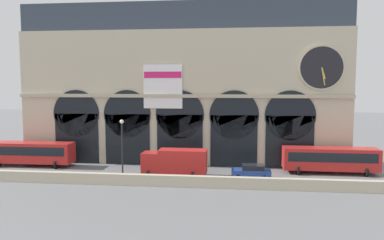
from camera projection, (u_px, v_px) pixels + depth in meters
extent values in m
plane|color=slate|center=(174.00, 175.00, 44.48)|extent=(200.00, 200.00, 0.00)
cube|color=beige|center=(166.00, 181.00, 39.46)|extent=(90.00, 0.70, 1.19)
cube|color=beige|center=(183.00, 97.00, 51.16)|extent=(43.30, 5.28, 17.62)
cube|color=#333D4C|center=(183.00, 18.00, 50.41)|extent=(43.30, 4.68, 3.66)
cube|color=black|center=(77.00, 138.00, 50.63)|extent=(5.97, 0.20, 6.71)
cylinder|color=black|center=(76.00, 114.00, 50.29)|extent=(6.29, 0.20, 6.29)
cube|color=black|center=(128.00, 139.00, 49.83)|extent=(5.97, 0.20, 6.71)
cylinder|color=black|center=(127.00, 114.00, 49.50)|extent=(6.29, 0.20, 6.29)
cube|color=black|center=(180.00, 140.00, 49.04)|extent=(5.97, 0.20, 6.71)
cylinder|color=black|center=(180.00, 115.00, 48.71)|extent=(6.29, 0.20, 6.29)
cube|color=black|center=(234.00, 141.00, 48.25)|extent=(5.97, 0.20, 6.71)
cylinder|color=black|center=(234.00, 115.00, 47.92)|extent=(6.29, 0.20, 6.29)
cube|color=black|center=(289.00, 142.00, 47.46)|extent=(5.97, 0.20, 6.71)
cylinder|color=black|center=(290.00, 116.00, 47.13)|extent=(6.29, 0.20, 6.29)
cylinder|color=beige|center=(322.00, 68.00, 46.04)|extent=(5.53, 0.25, 5.53)
cylinder|color=black|center=(322.00, 68.00, 45.92)|extent=(5.12, 0.06, 5.12)
cube|color=gold|center=(323.00, 73.00, 45.90)|extent=(0.56, 0.04, 1.39)
cube|color=gold|center=(323.00, 76.00, 45.92)|extent=(0.52, 0.04, 2.16)
cube|color=white|center=(163.00, 86.00, 48.48)|extent=(5.07, 0.12, 5.65)
cube|color=#DB1E66|center=(163.00, 75.00, 48.26)|extent=(4.87, 0.04, 0.82)
cube|color=#B6AB91|center=(180.00, 96.00, 48.38)|extent=(43.30, 0.50, 0.44)
cube|color=red|center=(31.00, 152.00, 48.95)|extent=(11.00, 2.50, 2.60)
cube|color=black|center=(26.00, 151.00, 47.66)|extent=(10.12, 0.04, 1.10)
cylinder|color=black|center=(9.00, 160.00, 50.63)|extent=(0.28, 1.00, 1.00)
cylinder|color=black|center=(56.00, 165.00, 47.53)|extent=(0.28, 1.00, 1.00)
cylinder|color=black|center=(64.00, 161.00, 49.76)|extent=(0.28, 1.00, 1.00)
cube|color=red|center=(151.00, 162.00, 44.06)|extent=(2.00, 2.30, 2.30)
cube|color=red|center=(183.00, 161.00, 43.62)|extent=(5.50, 2.30, 2.70)
cylinder|color=black|center=(148.00, 174.00, 43.17)|extent=(0.28, 0.84, 0.84)
cylinder|color=black|center=(152.00, 170.00, 45.21)|extent=(0.28, 0.84, 0.84)
cylinder|color=black|center=(193.00, 175.00, 42.59)|extent=(0.28, 0.84, 0.84)
cylinder|color=black|center=(195.00, 171.00, 44.63)|extent=(0.28, 0.84, 0.84)
cube|color=#28479E|center=(251.00, 173.00, 42.76)|extent=(4.40, 1.80, 0.70)
cube|color=black|center=(253.00, 167.00, 42.68)|extent=(2.46, 1.62, 0.55)
cylinder|color=black|center=(238.00, 177.00, 42.16)|extent=(0.28, 0.60, 0.60)
cylinder|color=black|center=(238.00, 174.00, 43.76)|extent=(0.28, 0.60, 0.60)
cylinder|color=black|center=(264.00, 178.00, 41.83)|extent=(0.28, 0.60, 0.60)
cylinder|color=black|center=(263.00, 174.00, 43.43)|extent=(0.28, 0.60, 0.60)
cube|color=red|center=(330.00, 159.00, 44.90)|extent=(11.00, 2.50, 2.60)
cube|color=black|center=(333.00, 158.00, 43.61)|extent=(10.12, 0.04, 1.10)
cylinder|color=black|center=(298.00, 171.00, 44.35)|extent=(0.28, 1.00, 1.00)
cylinder|color=black|center=(295.00, 166.00, 46.58)|extent=(0.28, 1.00, 1.00)
cylinder|color=black|center=(367.00, 172.00, 43.48)|extent=(0.28, 1.00, 1.00)
cylinder|color=black|center=(360.00, 168.00, 45.71)|extent=(0.28, 1.00, 1.00)
cylinder|color=black|center=(122.00, 153.00, 40.54)|extent=(0.16, 0.16, 6.50)
sphere|color=#F2EDCC|center=(122.00, 122.00, 40.20)|extent=(0.44, 0.44, 0.44)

